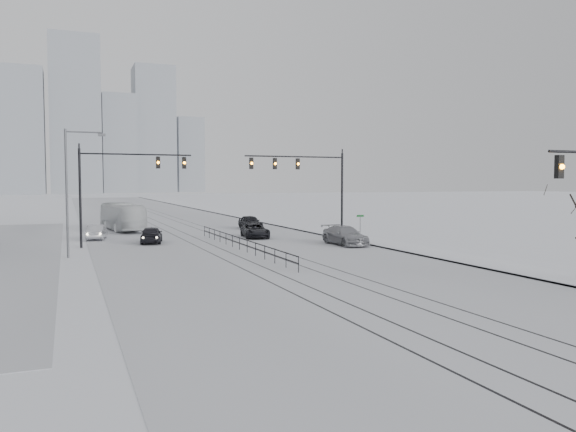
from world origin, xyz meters
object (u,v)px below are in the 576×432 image
Objects in this scene: sedan_nb_front at (255,231)px; box_truck at (122,217)px; sedan_sb_inner at (151,235)px; sedan_sb_outer at (97,232)px; sedan_nb_right at (345,236)px; sedan_nb_far at (250,222)px.

box_truck is (-11.04, 12.88, 0.84)m from sedan_nb_front.
sedan_sb_inner is 0.40× the size of box_truck.
sedan_sb_inner is 14.12m from box_truck.
sedan_sb_inner is 6.62m from sedan_sb_outer.
sedan_sb_inner is 16.74m from sedan_nb_right.
sedan_sb_outer is 9.54m from box_truck.
sedan_sb_outer is at bearing -161.49° from sedan_nb_far.
sedan_nb_right is at bearing 119.05° from box_truck.
sedan_nb_right is 26.88m from box_truck.
sedan_sb_outer is 17.86m from sedan_nb_far.
sedan_nb_far reaches higher than sedan_nb_front.
sedan_nb_right is (15.02, -7.38, 0.05)m from sedan_sb_inner.
sedan_nb_far reaches higher than sedan_sb_outer.
sedan_nb_front is (9.85, 1.17, -0.07)m from sedan_sb_inner.
sedan_sb_outer is 0.38× the size of box_truck.
sedan_sb_inner is 0.90× the size of sedan_nb_front.
sedan_sb_outer is at bearing -38.57° from sedan_sb_inner.
box_truck is at bearing -73.90° from sedan_sb_inner.
box_truck is at bearing -99.38° from sedan_sb_outer.
sedan_nb_far is (16.81, 6.02, 0.08)m from sedan_sb_outer.
sedan_nb_right is 0.50× the size of box_truck.
box_truck is (-1.18, 14.05, 0.77)m from sedan_sb_inner.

